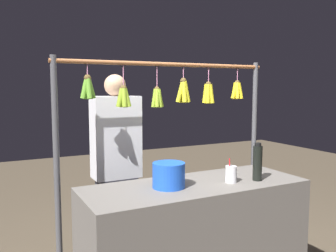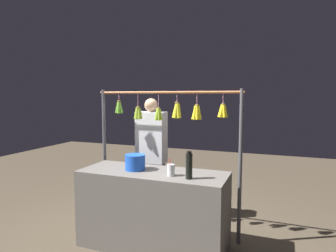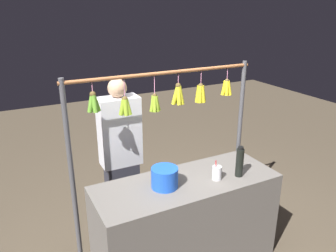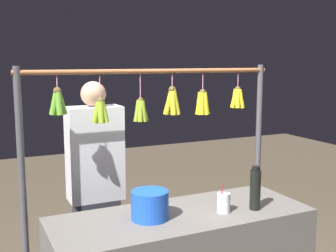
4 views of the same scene
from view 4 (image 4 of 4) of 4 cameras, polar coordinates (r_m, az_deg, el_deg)
display_rack at (r=2.97m, az=-1.58°, el=-1.63°), size 1.84×0.12×1.77m
water_bottle at (r=2.80m, az=11.55°, el=-8.21°), size 0.07×0.07×0.28m
blue_bucket at (r=2.60m, az=-2.45°, el=-10.48°), size 0.22×0.22×0.17m
drink_cup at (r=2.74m, az=7.42°, el=-10.11°), size 0.08×0.08×0.18m
vendor_person at (r=3.25m, az=-9.59°, el=-9.03°), size 0.39×0.21×1.66m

